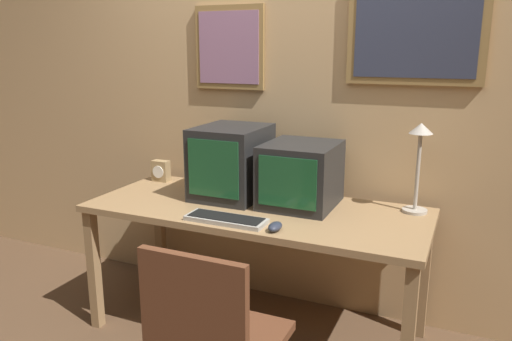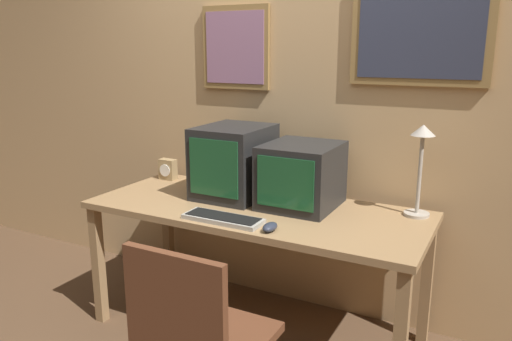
% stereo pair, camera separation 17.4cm
% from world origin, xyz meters
% --- Properties ---
extents(wall_back, '(8.00, 0.08, 2.60)m').
position_xyz_m(wall_back, '(0.01, 1.32, 1.31)').
color(wall_back, tan).
rests_on(wall_back, ground_plane).
extents(desk, '(1.83, 0.75, 0.75)m').
position_xyz_m(desk, '(0.00, 0.85, 0.67)').
color(desk, '#99754C').
rests_on(desk, ground_plane).
extents(monitor_left, '(0.37, 0.45, 0.41)m').
position_xyz_m(monitor_left, '(-0.21, 0.98, 0.95)').
color(monitor_left, black).
rests_on(monitor_left, desk).
extents(monitor_right, '(0.38, 0.43, 0.34)m').
position_xyz_m(monitor_right, '(0.21, 0.98, 0.92)').
color(monitor_right, black).
rests_on(monitor_right, desk).
extents(keyboard_main, '(0.41, 0.14, 0.03)m').
position_xyz_m(keyboard_main, '(-0.04, 0.57, 0.76)').
color(keyboard_main, '#A8A399').
rests_on(keyboard_main, desk).
extents(mouse_near_keyboard, '(0.06, 0.11, 0.04)m').
position_xyz_m(mouse_near_keyboard, '(0.23, 0.56, 0.77)').
color(mouse_near_keyboard, '#282D3D').
rests_on(mouse_near_keyboard, desk).
extents(desk_clock, '(0.11, 0.07, 0.13)m').
position_xyz_m(desk_clock, '(-0.78, 1.09, 0.81)').
color(desk_clock, '#A38456').
rests_on(desk_clock, desk).
extents(desk_lamp, '(0.13, 0.13, 0.47)m').
position_xyz_m(desk_lamp, '(0.80, 1.11, 1.06)').
color(desk_lamp, '#B2A899').
rests_on(desk_lamp, desk).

